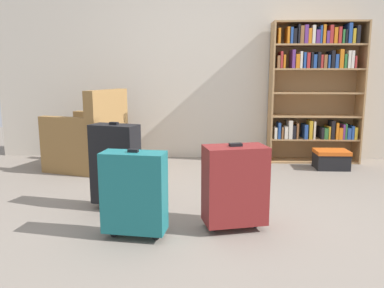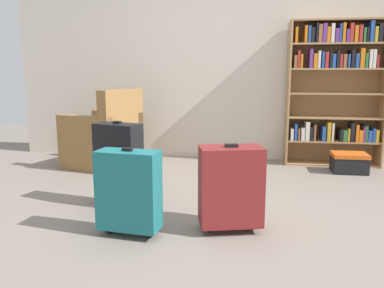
{
  "view_description": "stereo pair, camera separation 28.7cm",
  "coord_description": "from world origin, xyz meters",
  "px_view_note": "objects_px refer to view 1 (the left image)",
  "views": [
    {
      "loc": [
        -0.06,
        -2.68,
        1.07
      ],
      "look_at": [
        -0.18,
        0.14,
        0.55
      ],
      "focal_mm": 35.72,
      "sensor_mm": 36.0,
      "label": 1
    },
    {
      "loc": [
        0.23,
        -2.65,
        1.07
      ],
      "look_at": [
        -0.18,
        0.14,
        0.55
      ],
      "focal_mm": 35.72,
      "sensor_mm": 36.0,
      "label": 2
    }
  ],
  "objects_px": {
    "armchair": "(89,141)",
    "suitcase_teal": "(134,192)",
    "mug": "(137,167)",
    "suitcase_dark_red": "(235,185)",
    "suitcase_black": "(115,164)",
    "storage_box": "(331,159)",
    "bookshelf": "(316,85)"
  },
  "relations": [
    {
      "from": "armchair",
      "to": "suitcase_teal",
      "type": "bearing_deg",
      "value": -64.72
    },
    {
      "from": "mug",
      "to": "suitcase_dark_red",
      "type": "height_order",
      "value": "suitcase_dark_red"
    },
    {
      "from": "mug",
      "to": "suitcase_black",
      "type": "height_order",
      "value": "suitcase_black"
    },
    {
      "from": "suitcase_dark_red",
      "to": "storage_box",
      "type": "bearing_deg",
      "value": 55.55
    },
    {
      "from": "suitcase_dark_red",
      "to": "mug",
      "type": "bearing_deg",
      "value": 122.16
    },
    {
      "from": "armchair",
      "to": "mug",
      "type": "xyz_separation_m",
      "value": [
        0.57,
        -0.13,
        -0.27
      ]
    },
    {
      "from": "suitcase_black",
      "to": "suitcase_teal",
      "type": "bearing_deg",
      "value": -64.96
    },
    {
      "from": "suitcase_black",
      "to": "bookshelf",
      "type": "bearing_deg",
      "value": 41.58
    },
    {
      "from": "storage_box",
      "to": "suitcase_black",
      "type": "xyz_separation_m",
      "value": [
        -2.14,
        -1.41,
        0.25
      ]
    },
    {
      "from": "bookshelf",
      "to": "mug",
      "type": "bearing_deg",
      "value": -163.46
    },
    {
      "from": "armchair",
      "to": "suitcase_dark_red",
      "type": "bearing_deg",
      "value": -47.46
    },
    {
      "from": "suitcase_teal",
      "to": "suitcase_black",
      "type": "relative_size",
      "value": 0.85
    },
    {
      "from": "bookshelf",
      "to": "suitcase_teal",
      "type": "distance_m",
      "value": 2.99
    },
    {
      "from": "mug",
      "to": "suitcase_teal",
      "type": "xyz_separation_m",
      "value": [
        0.31,
        -1.72,
        0.26
      ]
    },
    {
      "from": "bookshelf",
      "to": "mug",
      "type": "height_order",
      "value": "bookshelf"
    },
    {
      "from": "suitcase_teal",
      "to": "suitcase_black",
      "type": "height_order",
      "value": "suitcase_black"
    },
    {
      "from": "mug",
      "to": "suitcase_dark_red",
      "type": "distance_m",
      "value": 1.84
    },
    {
      "from": "bookshelf",
      "to": "storage_box",
      "type": "height_order",
      "value": "bookshelf"
    },
    {
      "from": "mug",
      "to": "suitcase_black",
      "type": "bearing_deg",
      "value": -87.44
    },
    {
      "from": "bookshelf",
      "to": "armchair",
      "type": "xyz_separation_m",
      "value": [
        -2.64,
        -0.48,
        -0.62
      ]
    },
    {
      "from": "suitcase_teal",
      "to": "bookshelf",
      "type": "bearing_deg",
      "value": 52.97
    },
    {
      "from": "storage_box",
      "to": "armchair",
      "type": "bearing_deg",
      "value": -177.92
    },
    {
      "from": "bookshelf",
      "to": "armchair",
      "type": "height_order",
      "value": "bookshelf"
    },
    {
      "from": "mug",
      "to": "suitcase_teal",
      "type": "height_order",
      "value": "suitcase_teal"
    },
    {
      "from": "suitcase_teal",
      "to": "armchair",
      "type": "bearing_deg",
      "value": 115.28
    },
    {
      "from": "mug",
      "to": "bookshelf",
      "type": "bearing_deg",
      "value": 16.54
    },
    {
      "from": "armchair",
      "to": "mug",
      "type": "relative_size",
      "value": 7.5
    },
    {
      "from": "bookshelf",
      "to": "suitcase_teal",
      "type": "relative_size",
      "value": 2.79
    },
    {
      "from": "bookshelf",
      "to": "storage_box",
      "type": "xyz_separation_m",
      "value": [
        0.12,
        -0.38,
        -0.82
      ]
    },
    {
      "from": "armchair",
      "to": "mug",
      "type": "bearing_deg",
      "value": -13.29
    },
    {
      "from": "bookshelf",
      "to": "mug",
      "type": "relative_size",
      "value": 13.92
    },
    {
      "from": "armchair",
      "to": "bookshelf",
      "type": "bearing_deg",
      "value": 10.32
    }
  ]
}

